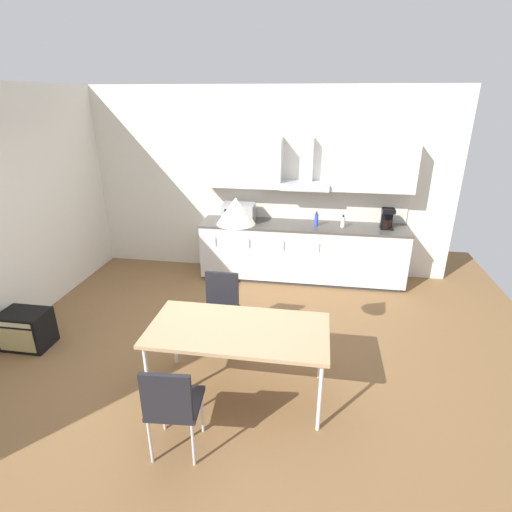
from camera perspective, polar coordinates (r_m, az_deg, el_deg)
name	(u,v)px	position (r m, az deg, el deg)	size (l,w,h in m)	color
ground_plane	(216,358)	(4.62, -5.75, -14.34)	(7.66, 7.66, 0.02)	brown
wall_back	(253,183)	(6.40, -0.36, 10.45)	(6.12, 0.10, 2.86)	silver
kitchen_counter	(302,252)	(6.25, 6.54, 0.62)	(3.12, 0.65, 0.89)	#333333
backsplash_tile	(305,204)	(6.32, 6.95, 7.43)	(3.10, 0.02, 0.50)	silver
upper_wall_cabinets	(306,165)	(6.04, 7.16, 12.82)	(3.10, 0.40, 0.73)	silver
microwave	(239,213)	(6.17, -2.47, 6.18)	(0.48, 0.35, 0.28)	#ADADB2
coffee_maker	(387,218)	(6.17, 18.24, 5.14)	(0.18, 0.19, 0.30)	black
bottle_blue	(316,220)	(6.06, 8.61, 5.16)	(0.06, 0.06, 0.22)	blue
bottle_white	(343,222)	(6.07, 12.31, 4.79)	(0.06, 0.06, 0.19)	white
dining_table	(238,332)	(3.74, -2.56, -10.84)	(1.66, 0.82, 0.73)	tan
chair_far_left	(220,303)	(4.56, -5.14, -6.73)	(0.41, 0.41, 0.87)	black
chair_near_left	(171,402)	(3.32, -11.99, -19.77)	(0.43, 0.43, 0.87)	black
guitar_amp	(26,329)	(5.35, -29.96, -9.05)	(0.52, 0.37, 0.44)	black
pendant_lamp	(236,211)	(3.26, -2.90, 6.47)	(0.32, 0.32, 0.22)	silver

